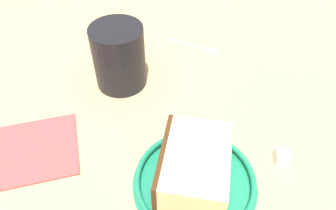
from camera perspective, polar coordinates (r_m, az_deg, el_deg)
ground_plane at (r=49.78cm, az=7.09°, el=-7.29°), size 156.35×156.35×3.47cm
small_plate at (r=43.32cm, az=4.70°, el=-13.00°), size 16.06×16.06×1.72cm
cake_slice at (r=40.77cm, az=4.57°, el=-10.75°), size 13.38×11.79×5.74cm
tea_mug at (r=54.16cm, az=-8.41°, el=8.48°), size 10.73×8.44×10.55cm
teaspoon at (r=64.19cm, az=6.39°, el=9.81°), size 7.99×9.27×0.80cm
folded_napkin at (r=50.45cm, az=-22.90°, el=-7.27°), size 11.69×13.63×0.60cm
sugar_cube at (r=47.60cm, az=19.14°, el=-8.60°), size 2.36×2.36×1.91cm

